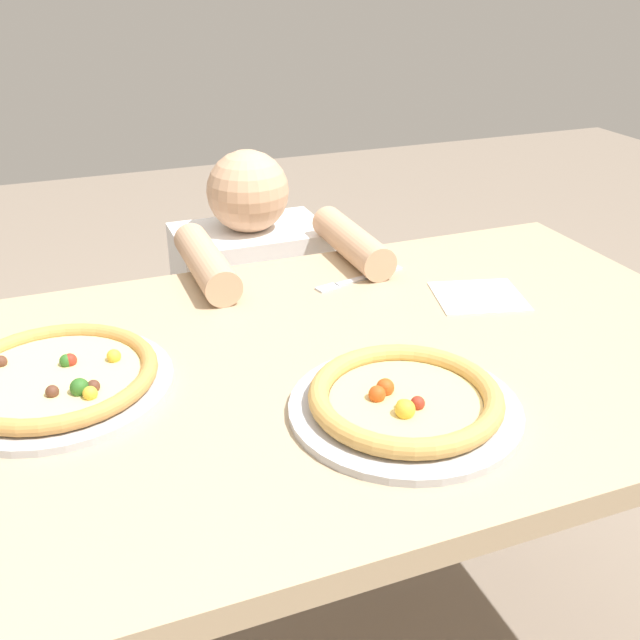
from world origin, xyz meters
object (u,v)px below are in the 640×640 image
at_px(pizza_near, 405,401).
at_px(diner_seated, 256,352).
at_px(pizza_far, 56,378).
at_px(fork, 356,280).

distance_m(pizza_near, diner_seated, 0.85).
relative_size(pizza_far, diner_seated, 0.36).
distance_m(pizza_far, fork, 0.61).
height_order(fork, diner_seated, diner_seated).
bearing_deg(diner_seated, pizza_near, -90.60).
bearing_deg(fork, pizza_far, -160.64).
bearing_deg(diner_seated, pizza_far, -130.41).
xyz_separation_m(pizza_near, fork, (0.12, 0.44, -0.02)).
relative_size(pizza_near, pizza_far, 0.96).
xyz_separation_m(pizza_far, fork, (0.57, 0.20, -0.02)).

